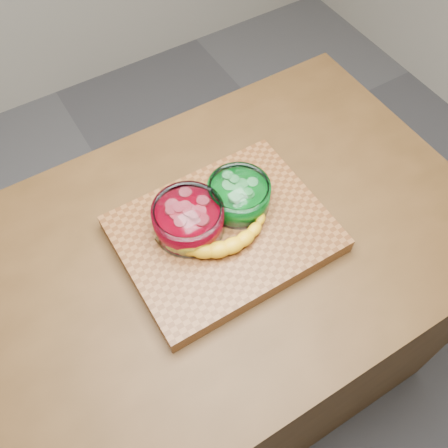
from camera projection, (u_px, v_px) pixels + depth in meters
ground at (224, 364)px, 1.88m from camera, size 3.50×3.50×0.00m
counter at (224, 317)px, 1.50m from camera, size 1.20×0.80×0.90m
cutting_board at (224, 234)px, 1.11m from camera, size 0.45×0.35×0.04m
bowl_red at (188, 219)px, 1.07m from camera, size 0.15×0.15×0.07m
bowl_green at (239, 195)px, 1.10m from camera, size 0.14×0.14×0.07m
banana at (216, 231)px, 1.07m from camera, size 0.26×0.16×0.04m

